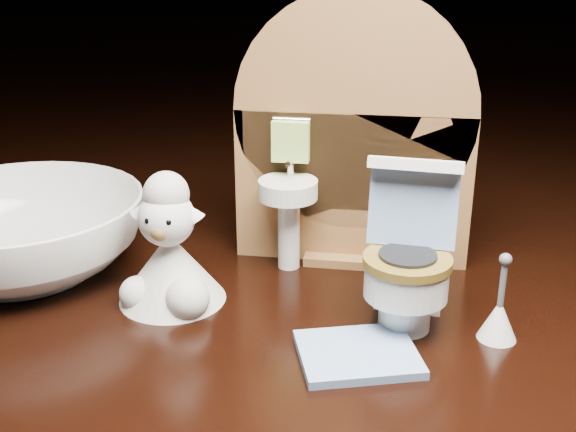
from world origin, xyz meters
name	(u,v)px	position (x,y,z in m)	size (l,w,h in m)	color
backdrop_panel	(352,147)	(0.00, 0.06, 0.07)	(0.13, 0.05, 0.15)	brown
toy_toilet	(409,264)	(0.03, 0.00, 0.03)	(0.04, 0.05, 0.08)	white
bath_mat	(358,354)	(0.01, -0.04, 0.00)	(0.05, 0.04, 0.00)	#7999C6
toilet_brush	(499,317)	(0.07, -0.01, 0.01)	(0.02, 0.02, 0.04)	white
plush_lamb	(170,257)	(-0.09, 0.00, 0.02)	(0.05, 0.05, 0.07)	silver
ceramic_bowl	(20,235)	(-0.18, 0.02, 0.02)	(0.13, 0.13, 0.04)	white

